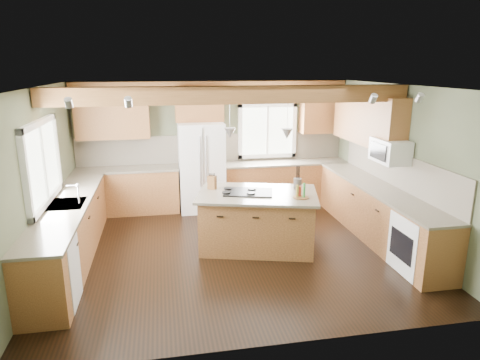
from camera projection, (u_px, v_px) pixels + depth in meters
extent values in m
plane|color=black|center=(234.00, 249.00, 6.95)|extent=(5.60, 5.60, 0.00)
plane|color=silver|center=(233.00, 86.00, 6.27)|extent=(5.60, 5.60, 0.00)
plane|color=#4A5139|center=(214.00, 144.00, 8.98)|extent=(5.60, 0.00, 5.60)
plane|color=#4A5139|center=(41.00, 181.00, 6.12)|extent=(0.00, 5.00, 5.00)
plane|color=#4A5139|center=(399.00, 165.00, 7.10)|extent=(0.00, 5.00, 5.00)
cube|color=brown|center=(232.00, 95.00, 6.37)|extent=(5.55, 0.26, 0.26)
cube|color=brown|center=(213.00, 84.00, 8.57)|extent=(5.55, 0.20, 0.10)
cube|color=brown|center=(214.00, 148.00, 8.99)|extent=(5.58, 0.03, 0.58)
cube|color=brown|center=(396.00, 169.00, 7.17)|extent=(0.03, 3.70, 0.58)
cube|color=brown|center=(128.00, 191.00, 8.61)|extent=(2.02, 0.60, 0.88)
cube|color=#4C4638|center=(126.00, 169.00, 8.49)|extent=(2.06, 0.64, 0.04)
cube|color=brown|center=(285.00, 183.00, 9.19)|extent=(2.62, 0.60, 0.88)
cube|color=#4C4638|center=(285.00, 163.00, 9.07)|extent=(2.66, 0.64, 0.04)
cube|color=brown|center=(70.00, 234.00, 6.44)|extent=(0.60, 3.70, 0.88)
cube|color=#4C4638|center=(67.00, 205.00, 6.32)|extent=(0.64, 3.74, 0.04)
cube|color=brown|center=(377.00, 214.00, 7.32)|extent=(0.60, 3.70, 0.88)
cube|color=#4C4638|center=(379.00, 188.00, 7.20)|extent=(0.64, 3.74, 0.04)
cube|color=brown|center=(112.00, 116.00, 8.30)|extent=(1.40, 0.35, 0.90)
cube|color=brown|center=(199.00, 104.00, 8.55)|extent=(0.96, 0.35, 0.70)
cube|color=brown|center=(367.00, 119.00, 7.76)|extent=(0.35, 2.20, 0.90)
cube|color=brown|center=(322.00, 111.00, 9.05)|extent=(0.90, 0.35, 0.90)
cube|color=white|center=(41.00, 163.00, 6.10)|extent=(0.04, 1.60, 1.05)
cube|color=white|center=(267.00, 131.00, 9.10)|extent=(1.10, 0.04, 1.00)
cube|color=#262628|center=(67.00, 205.00, 6.32)|extent=(0.50, 0.65, 0.03)
cylinder|color=#B2B2B7|center=(79.00, 195.00, 6.32)|extent=(0.02, 0.02, 0.28)
cube|color=white|center=(50.00, 274.00, 5.21)|extent=(0.60, 0.60, 0.84)
cube|color=white|center=(421.00, 244.00, 6.09)|extent=(0.60, 0.72, 0.84)
cube|color=white|center=(390.00, 151.00, 6.95)|extent=(0.40, 0.70, 0.38)
cone|color=#B2B2B7|center=(230.00, 133.00, 6.63)|extent=(0.18, 0.18, 0.16)
cone|color=#B2B2B7|center=(287.00, 134.00, 6.56)|extent=(0.18, 0.18, 0.16)
cube|color=white|center=(202.00, 167.00, 8.68)|extent=(0.90, 0.74, 1.80)
cube|color=brown|center=(257.00, 221.00, 6.97)|extent=(1.99, 1.51, 0.88)
cube|color=#4C4638|center=(258.00, 194.00, 6.85)|extent=(2.13, 1.65, 0.04)
cube|color=black|center=(248.00, 192.00, 6.85)|extent=(0.87, 0.69, 0.02)
cube|color=brown|center=(212.00, 182.00, 7.04)|extent=(0.16, 0.15, 0.22)
cylinder|color=#3C3730|center=(298.00, 184.00, 7.06)|extent=(0.14, 0.14, 0.18)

